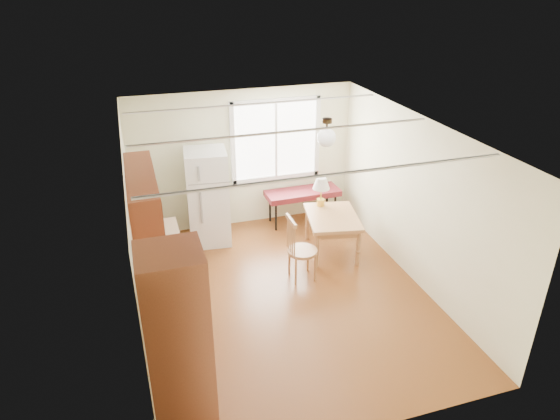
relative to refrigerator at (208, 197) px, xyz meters
name	(u,v)px	position (x,y,z in m)	size (l,w,h in m)	color
room_shell	(287,220)	(0.76, -1.98, 0.42)	(4.60, 5.60, 2.62)	#562B11
kitchen_run	(166,293)	(-0.96, -2.62, 0.01)	(0.65, 3.40, 2.20)	brown
window_unit	(276,140)	(1.36, 0.49, 0.72)	(1.64, 0.05, 1.51)	white
pendant_light	(326,137)	(1.46, -1.58, 1.41)	(0.26, 0.26, 0.40)	black
refrigerator	(208,197)	(0.00, 0.00, 0.00)	(0.75, 0.75, 1.66)	white
bench	(303,194)	(1.79, 0.20, -0.26)	(1.38, 0.54, 0.63)	maroon
dining_table	(332,221)	(1.87, -1.00, -0.26)	(1.00, 1.21, 0.67)	#966339
chair	(296,245)	(1.04, -1.59, -0.23)	(0.45, 0.45, 1.03)	#966339
table_lamp	(321,186)	(1.83, -0.57, 0.21)	(0.29, 0.29, 0.51)	gold
coffee_maker	(167,292)	(-0.96, -2.90, 0.21)	(0.21, 0.26, 0.38)	black
kettle	(157,274)	(-1.04, -2.40, 0.17)	(0.12, 0.12, 0.23)	red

